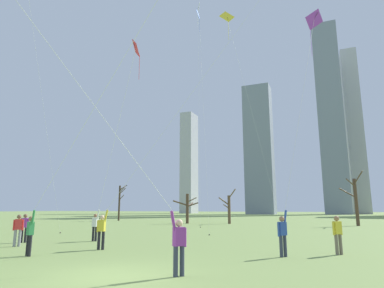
{
  "coord_description": "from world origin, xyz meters",
  "views": [
    {
      "loc": [
        6.0,
        -8.56,
        1.93
      ],
      "look_at": [
        0.0,
        6.0,
        5.02
      ],
      "focal_mm": 30.85,
      "sensor_mm": 36.0,
      "label": 1
    }
  ],
  "objects_px": {
    "bare_tree_rightmost": "(187,207)",
    "bare_tree_far_right_edge": "(120,201)",
    "bare_tree_center": "(355,200)",
    "bare_tree_leftmost": "(229,208)",
    "kite_flyer_foreground_right_teal": "(159,148)",
    "distant_kite_drifting_left_white": "(200,23)",
    "kite_flyer_foreground_left_red": "(101,201)",
    "kite_flyer_midfield_center_purple": "(290,179)",
    "distant_kite_drifting_right_blue": "(198,31)",
    "bystander_strolling_midfield": "(18,229)",
    "kite_flyer_far_back_orange": "(140,187)",
    "bystander_watching_nearby": "(338,233)",
    "kite_flyer_midfield_left_pink": "(64,173)",
    "bystander_far_off_by_trees": "(24,227)",
    "distant_kite_high_overhead_green": "(32,20)",
    "distant_kite_low_near_trees_yellow": "(231,31)"
  },
  "relations": [
    {
      "from": "kite_flyer_foreground_left_red",
      "to": "distant_kite_high_overhead_green",
      "type": "bearing_deg",
      "value": -160.26
    },
    {
      "from": "kite_flyer_midfield_center_purple",
      "to": "bare_tree_leftmost",
      "type": "distance_m",
      "value": 28.9
    },
    {
      "from": "bare_tree_far_right_edge",
      "to": "bare_tree_center",
      "type": "xyz_separation_m",
      "value": [
        34.47,
        -3.25,
        -0.28
      ]
    },
    {
      "from": "bare_tree_far_right_edge",
      "to": "bystander_watching_nearby",
      "type": "bearing_deg",
      "value": -43.24
    },
    {
      "from": "kite_flyer_foreground_right_teal",
      "to": "distant_kite_drifting_left_white",
      "type": "bearing_deg",
      "value": 100.12
    },
    {
      "from": "distant_kite_high_overhead_green",
      "to": "bare_tree_leftmost",
      "type": "height_order",
      "value": "distant_kite_high_overhead_green"
    },
    {
      "from": "bystander_far_off_by_trees",
      "to": "distant_kite_drifting_left_white",
      "type": "distance_m",
      "value": 21.51
    },
    {
      "from": "bare_tree_rightmost",
      "to": "bare_tree_far_right_edge",
      "type": "relative_size",
      "value": 0.66
    },
    {
      "from": "kite_flyer_far_back_orange",
      "to": "distant_kite_high_overhead_green",
      "type": "distance_m",
      "value": 18.73
    },
    {
      "from": "kite_flyer_foreground_left_red",
      "to": "distant_kite_drifting_right_blue",
      "type": "height_order",
      "value": "distant_kite_drifting_right_blue"
    },
    {
      "from": "kite_flyer_midfield_center_purple",
      "to": "bystander_far_off_by_trees",
      "type": "relative_size",
      "value": 8.28
    },
    {
      "from": "bystander_watching_nearby",
      "to": "distant_kite_high_overhead_green",
      "type": "distance_m",
      "value": 22.69
    },
    {
      "from": "distant_kite_drifting_right_blue",
      "to": "bystander_far_off_by_trees",
      "type": "bearing_deg",
      "value": -108.93
    },
    {
      "from": "bare_tree_center",
      "to": "kite_flyer_midfield_left_pink",
      "type": "bearing_deg",
      "value": -110.19
    },
    {
      "from": "distant_kite_drifting_right_blue",
      "to": "bare_tree_far_right_edge",
      "type": "bearing_deg",
      "value": 140.84
    },
    {
      "from": "distant_kite_low_near_trees_yellow",
      "to": "kite_flyer_midfield_center_purple",
      "type": "bearing_deg",
      "value": -57.74
    },
    {
      "from": "kite_flyer_far_back_orange",
      "to": "bystander_watching_nearby",
      "type": "bearing_deg",
      "value": 55.77
    },
    {
      "from": "bare_tree_leftmost",
      "to": "bare_tree_far_right_edge",
      "type": "distance_m",
      "value": 19.95
    },
    {
      "from": "kite_flyer_midfield_left_pink",
      "to": "distant_kite_low_near_trees_yellow",
      "type": "relative_size",
      "value": 0.73
    },
    {
      "from": "kite_flyer_midfield_center_purple",
      "to": "distant_kite_high_overhead_green",
      "type": "distance_m",
      "value": 19.89
    },
    {
      "from": "kite_flyer_foreground_right_teal",
      "to": "distant_kite_high_overhead_green",
      "type": "height_order",
      "value": "kite_flyer_foreground_right_teal"
    },
    {
      "from": "kite_flyer_midfield_center_purple",
      "to": "bystander_far_off_by_trees",
      "type": "distance_m",
      "value": 15.21
    },
    {
      "from": "kite_flyer_foreground_right_teal",
      "to": "bystander_watching_nearby",
      "type": "xyz_separation_m",
      "value": [
        7.91,
        1.65,
        -4.0
      ]
    },
    {
      "from": "distant_kite_drifting_left_white",
      "to": "bare_tree_rightmost",
      "type": "distance_m",
      "value": 23.96
    },
    {
      "from": "bystander_strolling_midfield",
      "to": "bystander_watching_nearby",
      "type": "height_order",
      "value": "same"
    },
    {
      "from": "bystander_watching_nearby",
      "to": "distant_kite_low_near_trees_yellow",
      "type": "height_order",
      "value": "distant_kite_low_near_trees_yellow"
    },
    {
      "from": "kite_flyer_midfield_center_purple",
      "to": "bare_tree_rightmost",
      "type": "relative_size",
      "value": 3.47
    },
    {
      "from": "kite_flyer_midfield_center_purple",
      "to": "bystander_far_off_by_trees",
      "type": "bearing_deg",
      "value": -177.32
    },
    {
      "from": "bare_tree_center",
      "to": "kite_flyer_midfield_center_purple",
      "type": "bearing_deg",
      "value": -98.9
    },
    {
      "from": "kite_flyer_foreground_right_teal",
      "to": "bystander_strolling_midfield",
      "type": "relative_size",
      "value": 11.86
    },
    {
      "from": "bare_tree_far_right_edge",
      "to": "kite_flyer_midfield_left_pink",
      "type": "bearing_deg",
      "value": -58.3
    },
    {
      "from": "kite_flyer_foreground_left_red",
      "to": "bare_tree_leftmost",
      "type": "bearing_deg",
      "value": 88.65
    },
    {
      "from": "kite_flyer_foreground_left_red",
      "to": "bare_tree_leftmost",
      "type": "relative_size",
      "value": 2.59
    },
    {
      "from": "kite_flyer_foreground_right_teal",
      "to": "bystander_watching_nearby",
      "type": "distance_m",
      "value": 9.02
    },
    {
      "from": "kite_flyer_midfield_center_purple",
      "to": "bystander_strolling_midfield",
      "type": "height_order",
      "value": "kite_flyer_midfield_center_purple"
    },
    {
      "from": "bystander_far_off_by_trees",
      "to": "bare_tree_leftmost",
      "type": "xyz_separation_m",
      "value": [
        4.38,
        27.56,
        1.12
      ]
    },
    {
      "from": "distant_kite_drifting_right_blue",
      "to": "kite_flyer_far_back_orange",
      "type": "bearing_deg",
      "value": -73.2
    },
    {
      "from": "kite_flyer_midfield_center_purple",
      "to": "kite_flyer_midfield_left_pink",
      "type": "relative_size",
      "value": 1.09
    },
    {
      "from": "kite_flyer_foreground_left_red",
      "to": "kite_flyer_midfield_center_purple",
      "type": "height_order",
      "value": "kite_flyer_midfield_center_purple"
    },
    {
      "from": "kite_flyer_midfield_center_purple",
      "to": "bare_tree_leftmost",
      "type": "xyz_separation_m",
      "value": [
        -10.63,
        26.85,
        -1.18
      ]
    },
    {
      "from": "distant_kite_drifting_right_blue",
      "to": "bare_tree_rightmost",
      "type": "distance_m",
      "value": 22.29
    },
    {
      "from": "distant_kite_drifting_right_blue",
      "to": "bystander_watching_nearby",
      "type": "bearing_deg",
      "value": -49.22
    },
    {
      "from": "kite_flyer_foreground_left_red",
      "to": "distant_kite_drifting_left_white",
      "type": "bearing_deg",
      "value": 69.89
    },
    {
      "from": "distant_kite_drifting_left_white",
      "to": "bare_tree_leftmost",
      "type": "xyz_separation_m",
      "value": [
        -2.54,
        16.96,
        -16.26
      ]
    },
    {
      "from": "kite_flyer_foreground_right_teal",
      "to": "bare_tree_rightmost",
      "type": "xyz_separation_m",
      "value": [
        -9.85,
        26.62,
        -2.81
      ]
    },
    {
      "from": "kite_flyer_midfield_center_purple",
      "to": "distant_kite_drifting_right_blue",
      "type": "height_order",
      "value": "distant_kite_drifting_right_blue"
    },
    {
      "from": "kite_flyer_foreground_left_red",
      "to": "bare_tree_center",
      "type": "relative_size",
      "value": 1.86
    },
    {
      "from": "kite_flyer_foreground_right_teal",
      "to": "bare_tree_leftmost",
      "type": "height_order",
      "value": "kite_flyer_foreground_right_teal"
    },
    {
      "from": "kite_flyer_midfield_left_pink",
      "to": "bare_tree_leftmost",
      "type": "bearing_deg",
      "value": 94.99
    },
    {
      "from": "kite_flyer_foreground_left_red",
      "to": "bystander_watching_nearby",
      "type": "relative_size",
      "value": 7.07
    }
  ]
}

